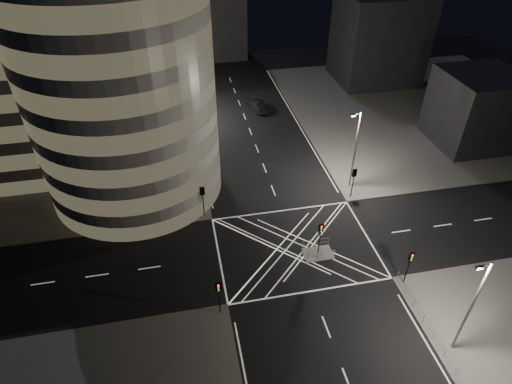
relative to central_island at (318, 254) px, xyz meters
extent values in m
plane|color=black|center=(-2.00, 1.50, -0.07)|extent=(120.00, 120.00, 0.00)
cube|color=#585653|center=(-31.00, 28.50, 0.00)|extent=(42.00, 42.00, 0.15)
cube|color=#585653|center=(27.00, 28.50, 0.00)|extent=(42.00, 42.00, 0.15)
cube|color=slate|center=(0.00, 0.00, 0.00)|extent=(3.00, 2.00, 0.15)
cylinder|color=gray|center=(-18.00, 15.50, 12.57)|extent=(20.00, 20.00, 25.00)
cube|color=gray|center=(-28.00, 25.50, 12.57)|extent=(20.00, 18.00, 25.00)
cube|color=gray|center=(-24.00, 43.50, 11.07)|extent=(24.00, 16.00, 22.00)
cube|color=black|center=(24.00, 41.50, 7.58)|extent=(14.00, 12.00, 15.00)
cube|color=black|center=(28.00, 17.50, 5.08)|extent=(10.00, 10.00, 10.00)
cube|color=black|center=(-6.00, 59.50, 8.93)|extent=(18.00, 8.00, 18.00)
cylinder|color=black|center=(-12.50, 10.50, 1.74)|extent=(0.32, 0.32, 3.34)
ellipsoid|color=black|center=(-12.50, 10.50, 4.52)|extent=(4.04, 4.04, 4.64)
cylinder|color=black|center=(-12.50, 16.50, 1.70)|extent=(0.32, 0.32, 3.24)
ellipsoid|color=black|center=(-12.50, 16.50, 4.59)|extent=(4.64, 4.64, 5.34)
cylinder|color=black|center=(-12.50, 22.50, 2.03)|extent=(0.32, 0.32, 3.91)
ellipsoid|color=black|center=(-12.50, 22.50, 5.07)|extent=(3.96, 3.96, 4.56)
cylinder|color=black|center=(-12.50, 28.50, 1.90)|extent=(0.32, 0.32, 3.66)
ellipsoid|color=black|center=(-12.50, 28.50, 5.25)|extent=(5.52, 5.52, 6.35)
cylinder|color=black|center=(-12.50, 34.50, 1.75)|extent=(0.32, 0.32, 3.35)
ellipsoid|color=black|center=(-12.50, 34.50, 4.52)|extent=(3.97, 3.97, 4.56)
cylinder|color=black|center=(-10.80, 8.30, 1.57)|extent=(0.12, 0.12, 3.00)
cube|color=black|center=(-10.80, 8.30, 3.52)|extent=(0.28, 0.22, 0.90)
cube|color=black|center=(-10.80, 8.30, 3.52)|extent=(0.55, 0.04, 1.10)
cylinder|color=black|center=(-10.80, -5.30, 1.57)|extent=(0.12, 0.12, 3.00)
cube|color=black|center=(-10.80, -5.30, 3.52)|extent=(0.28, 0.22, 0.90)
cube|color=black|center=(-10.80, -5.30, 3.52)|extent=(0.55, 0.04, 1.10)
cylinder|color=black|center=(6.80, 8.30, 1.57)|extent=(0.12, 0.12, 3.00)
cube|color=black|center=(6.80, 8.30, 3.52)|extent=(0.28, 0.22, 0.90)
cube|color=black|center=(6.80, 8.30, 3.52)|extent=(0.55, 0.04, 1.10)
cylinder|color=black|center=(6.80, -5.30, 1.57)|extent=(0.12, 0.12, 3.00)
cube|color=black|center=(6.80, -5.30, 3.52)|extent=(0.28, 0.22, 0.90)
cube|color=black|center=(6.80, -5.30, 3.52)|extent=(0.55, 0.04, 1.10)
cylinder|color=black|center=(0.00, 0.00, 1.57)|extent=(0.12, 0.12, 3.00)
cube|color=black|center=(0.00, 0.00, 3.52)|extent=(0.28, 0.22, 0.90)
cube|color=black|center=(0.00, 0.00, 3.52)|extent=(0.55, 0.04, 1.10)
cylinder|color=slate|center=(-11.50, 13.50, 5.08)|extent=(0.20, 0.20, 10.00)
cylinder|color=slate|center=(-11.05, 13.50, 9.93)|extent=(0.90, 0.10, 0.10)
cube|color=slate|center=(-10.60, 13.50, 9.83)|extent=(0.50, 0.25, 0.18)
cube|color=white|center=(-10.60, 13.50, 9.72)|extent=(0.42, 0.20, 0.05)
cylinder|color=slate|center=(-11.50, 31.50, 5.08)|extent=(0.20, 0.20, 10.00)
cylinder|color=slate|center=(-11.05, 31.50, 9.93)|extent=(0.90, 0.10, 0.10)
cube|color=slate|center=(-10.60, 31.50, 9.83)|extent=(0.50, 0.25, 0.18)
cube|color=white|center=(-10.60, 31.50, 9.72)|extent=(0.42, 0.20, 0.05)
cylinder|color=slate|center=(7.50, 10.50, 5.08)|extent=(0.20, 0.20, 10.00)
cylinder|color=slate|center=(7.05, 10.50, 9.93)|extent=(0.90, 0.10, 0.10)
cube|color=slate|center=(6.60, 10.50, 9.83)|extent=(0.50, 0.25, 0.18)
cube|color=white|center=(6.60, 10.50, 9.72)|extent=(0.42, 0.20, 0.05)
cylinder|color=slate|center=(7.50, -12.50, 5.08)|extent=(0.20, 0.20, 10.00)
cylinder|color=slate|center=(7.05, -12.50, 9.93)|extent=(0.90, 0.10, 0.10)
cube|color=slate|center=(6.60, -12.50, 9.83)|extent=(0.50, 0.25, 0.18)
cube|color=white|center=(6.60, -12.50, 9.72)|extent=(0.42, 0.20, 0.05)
cube|color=slate|center=(6.30, -10.65, 0.62)|extent=(0.06, 11.70, 1.10)
cube|color=slate|center=(0.00, -0.90, 0.62)|extent=(2.80, 0.06, 1.10)
cube|color=slate|center=(0.00, 0.90, 0.62)|extent=(2.80, 0.06, 1.10)
imported|color=black|center=(0.54, 33.26, 0.73)|extent=(2.77, 5.12, 1.60)
camera|label=1|loc=(-12.39, -29.18, 31.63)|focal=30.00mm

